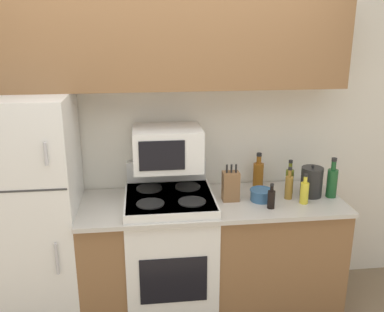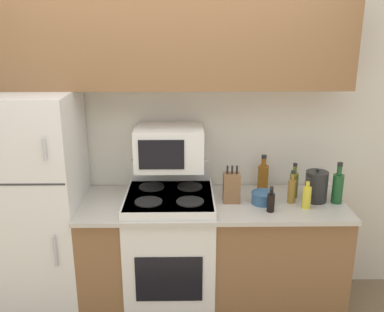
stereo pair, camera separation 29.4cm
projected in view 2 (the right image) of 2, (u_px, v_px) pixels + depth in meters
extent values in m
cube|color=silver|center=(171.00, 136.00, 3.30)|extent=(8.00, 0.05, 2.55)
cube|color=brown|center=(212.00, 257.00, 3.22)|extent=(1.89, 0.63, 0.85)
cube|color=#BCB7AD|center=(213.00, 204.00, 3.07)|extent=(1.89, 0.67, 0.03)
cube|color=white|center=(39.00, 208.00, 3.08)|extent=(0.62, 0.63, 1.67)
cube|color=#383838|center=(17.00, 184.00, 2.69)|extent=(0.60, 0.01, 0.01)
cylinder|color=#B7B7BC|center=(44.00, 149.00, 2.61)|extent=(0.02, 0.02, 0.14)
cylinder|color=#B7B7BC|center=(55.00, 251.00, 2.81)|extent=(0.02, 0.02, 0.22)
cube|color=brown|center=(168.00, 41.00, 2.90)|extent=(2.51, 0.33, 0.64)
cube|color=white|center=(171.00, 253.00, 3.19)|extent=(0.63, 0.63, 0.94)
cube|color=black|center=(170.00, 279.00, 2.89)|extent=(0.45, 0.01, 0.34)
cube|color=#2D2D2D|center=(170.00, 195.00, 3.05)|extent=(0.61, 0.61, 0.01)
cube|color=white|center=(171.00, 170.00, 3.31)|extent=(0.61, 0.06, 0.16)
cylinder|color=black|center=(149.00, 202.00, 2.91)|extent=(0.19, 0.19, 0.01)
cylinder|color=black|center=(190.00, 201.00, 2.91)|extent=(0.19, 0.19, 0.01)
cylinder|color=black|center=(152.00, 187.00, 3.18)|extent=(0.19, 0.19, 0.01)
cylinder|color=black|center=(190.00, 187.00, 3.18)|extent=(0.19, 0.19, 0.01)
cube|color=white|center=(169.00, 147.00, 3.08)|extent=(0.49, 0.36, 0.30)
cube|color=black|center=(161.00, 155.00, 2.90)|extent=(0.31, 0.01, 0.21)
cube|color=brown|center=(232.00, 188.00, 3.04)|extent=(0.12, 0.09, 0.22)
cylinder|color=black|center=(227.00, 170.00, 2.99)|extent=(0.01, 0.01, 0.06)
cylinder|color=black|center=(232.00, 170.00, 2.99)|extent=(0.01, 0.01, 0.06)
cylinder|color=black|center=(237.00, 170.00, 2.99)|extent=(0.01, 0.01, 0.06)
cylinder|color=#335B84|center=(263.00, 198.00, 3.03)|extent=(0.16, 0.16, 0.08)
torus|color=#335B84|center=(263.00, 193.00, 3.02)|extent=(0.17, 0.17, 0.01)
cylinder|color=brown|center=(263.00, 178.00, 3.25)|extent=(0.08, 0.08, 0.20)
cylinder|color=brown|center=(264.00, 162.00, 3.22)|extent=(0.04, 0.04, 0.06)
cylinder|color=black|center=(264.00, 157.00, 3.20)|extent=(0.04, 0.04, 0.02)
cylinder|color=#194C23|center=(337.00, 189.00, 3.02)|extent=(0.08, 0.08, 0.21)
cylinder|color=#194C23|center=(339.00, 170.00, 2.98)|extent=(0.03, 0.03, 0.07)
cylinder|color=black|center=(340.00, 164.00, 2.97)|extent=(0.04, 0.04, 0.02)
cylinder|color=black|center=(271.00, 203.00, 2.89)|extent=(0.05, 0.05, 0.13)
cylinder|color=black|center=(271.00, 192.00, 2.87)|extent=(0.02, 0.02, 0.04)
cylinder|color=black|center=(272.00, 188.00, 2.86)|extent=(0.03, 0.03, 0.01)
cylinder|color=olive|center=(292.00, 192.00, 3.03)|extent=(0.06, 0.06, 0.17)
cylinder|color=olive|center=(293.00, 177.00, 3.00)|extent=(0.03, 0.03, 0.05)
cylinder|color=black|center=(293.00, 172.00, 2.99)|extent=(0.03, 0.03, 0.02)
cylinder|color=gold|center=(307.00, 198.00, 2.94)|extent=(0.06, 0.06, 0.15)
cylinder|color=gold|center=(308.00, 184.00, 2.91)|extent=(0.03, 0.03, 0.05)
cylinder|color=black|center=(308.00, 179.00, 2.90)|extent=(0.03, 0.03, 0.02)
cylinder|color=#5B6619|center=(294.00, 185.00, 3.13)|extent=(0.06, 0.06, 0.18)
cylinder|color=#5B6619|center=(295.00, 170.00, 3.09)|extent=(0.03, 0.03, 0.06)
cylinder|color=black|center=(295.00, 165.00, 3.08)|extent=(0.03, 0.03, 0.02)
cylinder|color=black|center=(316.00, 186.00, 3.05)|extent=(0.16, 0.16, 0.22)
sphere|color=black|center=(318.00, 170.00, 3.02)|extent=(0.02, 0.02, 0.02)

